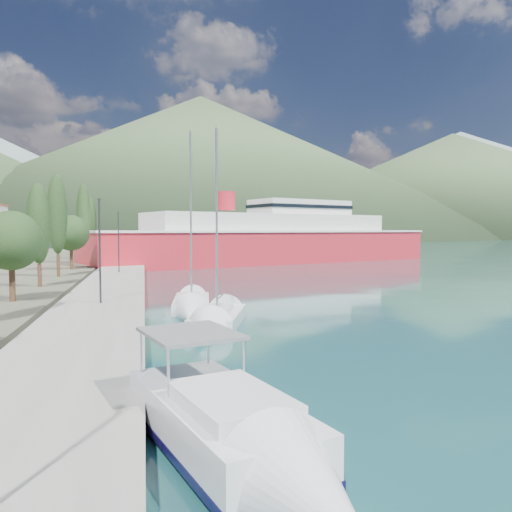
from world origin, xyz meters
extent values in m
plane|color=#1A494B|center=(0.00, 120.00, 0.00)|extent=(1400.00, 1400.00, 0.00)
cube|color=gray|center=(-9.00, 26.00, 0.40)|extent=(5.00, 88.00, 0.80)
cone|color=gray|center=(80.00, 680.00, 90.00)|extent=(760.00, 760.00, 180.00)
cone|color=gray|center=(420.00, 600.00, 70.00)|extent=(640.00, 640.00, 140.00)
cone|color=#415A36|center=(40.00, 400.00, 57.50)|extent=(480.00, 480.00, 115.00)
cone|color=#415A36|center=(260.00, 380.00, 45.00)|extent=(420.00, 420.00, 90.00)
cylinder|color=#47301E|center=(-14.33, 17.79, 1.83)|extent=(0.36, 0.36, 2.26)
sphere|color=#233C1B|center=(-14.33, 17.79, 4.41)|extent=(3.62, 3.62, 3.62)
cylinder|color=#47301E|center=(-14.33, 25.89, 1.57)|extent=(0.30, 0.30, 1.75)
ellipsoid|color=#233C1B|center=(-14.33, 25.89, 5.54)|extent=(1.80, 1.80, 6.19)
cylinder|color=#47301E|center=(-14.33, 34.38, 1.75)|extent=(0.30, 0.30, 2.10)
ellipsoid|color=#233C1B|center=(-14.33, 34.38, 6.53)|extent=(1.80, 1.80, 7.45)
cylinder|color=#47301E|center=(-14.33, 43.08, 1.93)|extent=(0.36, 0.36, 2.45)
sphere|color=#233C1B|center=(-14.33, 43.08, 4.72)|extent=(3.93, 3.93, 3.93)
cylinder|color=#47301E|center=(-14.33, 55.01, 1.85)|extent=(0.30, 0.30, 2.31)
ellipsoid|color=#233C1B|center=(-14.33, 55.01, 7.10)|extent=(1.80, 1.80, 8.18)
cylinder|color=#47301E|center=(-14.33, 63.64, 1.71)|extent=(0.30, 0.30, 2.03)
ellipsoid|color=#233C1B|center=(-14.33, 63.64, 6.32)|extent=(1.80, 1.80, 7.19)
cylinder|color=#2D2D33|center=(-9.00, 15.29, 3.80)|extent=(0.12, 0.12, 6.00)
cube|color=#2D2D33|center=(-9.00, 15.54, 6.80)|extent=(0.15, 0.50, 0.12)
cylinder|color=#2D2D33|center=(-9.00, 37.12, 3.80)|extent=(0.12, 0.12, 6.00)
cube|color=#2D2D33|center=(-9.00, 37.37, 6.80)|extent=(0.15, 0.50, 0.12)
cube|color=black|center=(-4.89, -3.68, -0.05)|extent=(3.72, 6.23, 0.66)
cube|color=silver|center=(-4.89, -3.68, 0.70)|extent=(4.04, 6.59, 1.03)
cube|color=black|center=(-4.89, -3.68, 0.23)|extent=(4.11, 6.68, 0.21)
cube|color=silver|center=(-4.68, -4.40, 1.36)|extent=(2.70, 3.42, 0.38)
cube|color=slate|center=(-5.34, -2.09, 2.39)|extent=(2.77, 3.05, 0.09)
cone|color=silver|center=(-3.81, -7.43, 0.52)|extent=(3.17, 3.56, 2.44)
cube|color=silver|center=(-2.67, 11.27, 0.25)|extent=(3.96, 6.12, 0.91)
cube|color=silver|center=(-2.79, 10.91, 0.86)|extent=(2.03, 2.59, 0.35)
cylinder|color=silver|center=(-2.79, 10.91, 5.50)|extent=(0.12, 0.12, 9.59)
cone|color=silver|center=(-3.79, 7.81, 0.25)|extent=(3.03, 3.24, 2.32)
cube|color=silver|center=(-3.54, 17.13, 0.24)|extent=(2.91, 6.32, 0.86)
cube|color=silver|center=(-3.59, 16.73, 0.81)|extent=(1.60, 2.58, 0.33)
cylinder|color=silver|center=(-3.59, 16.73, 5.93)|extent=(0.12, 0.12, 10.52)
cone|color=silver|center=(-4.01, 13.26, 0.24)|extent=(2.52, 3.09, 2.20)
cube|color=red|center=(12.55, 59.88, 2.13)|extent=(56.60, 30.31, 5.41)
cube|color=silver|center=(12.55, 59.88, 4.83)|extent=(57.09, 30.78, 0.29)
cube|color=silver|center=(12.55, 59.88, 5.99)|extent=(39.62, 22.44, 2.90)
cube|color=silver|center=(17.99, 61.89, 8.60)|extent=(17.22, 12.19, 2.32)
cylinder|color=red|center=(5.30, 57.19, 9.28)|extent=(2.51, 2.51, 2.71)
camera|label=1|loc=(-6.47, -14.85, 5.05)|focal=35.00mm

